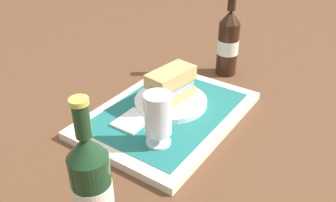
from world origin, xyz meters
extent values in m
plane|color=brown|center=(0.00, 0.00, 0.00)|extent=(3.00, 3.00, 0.00)
cube|color=beige|center=(0.00, 0.00, 0.01)|extent=(0.44, 0.32, 0.02)
cube|color=#1E6B66|center=(0.00, 0.00, 0.02)|extent=(0.38, 0.27, 0.00)
cylinder|color=white|center=(-0.03, -0.01, 0.03)|extent=(0.19, 0.19, 0.01)
cube|color=tan|center=(-0.03, -0.01, 0.05)|extent=(0.14, 0.08, 0.02)
cube|color=#9EA3A8|center=(-0.03, -0.01, 0.07)|extent=(0.13, 0.07, 0.02)
cube|color=silver|center=(-0.03, -0.01, 0.08)|extent=(0.12, 0.07, 0.01)
sphere|color=#47932D|center=(0.02, -0.02, 0.09)|extent=(0.04, 0.04, 0.04)
cube|color=tan|center=(-0.03, -0.01, 0.10)|extent=(0.14, 0.08, 0.04)
cylinder|color=silver|center=(0.12, 0.06, 0.02)|extent=(0.06, 0.06, 0.01)
cylinder|color=silver|center=(0.12, 0.06, 0.04)|extent=(0.01, 0.01, 0.02)
cylinder|color=silver|center=(0.12, 0.06, 0.10)|extent=(0.06, 0.06, 0.09)
cylinder|color=gold|center=(0.12, 0.06, 0.07)|extent=(0.06, 0.06, 0.03)
cylinder|color=white|center=(0.12, 0.06, 0.09)|extent=(0.05, 0.05, 0.01)
cube|color=white|center=(0.09, -0.04, 0.02)|extent=(0.09, 0.07, 0.01)
cylinder|color=#19381E|center=(0.36, 0.10, 0.08)|extent=(0.06, 0.06, 0.17)
cylinder|color=silver|center=(0.36, 0.10, 0.09)|extent=(0.07, 0.07, 0.05)
cone|color=#19381E|center=(0.36, 0.10, 0.18)|extent=(0.06, 0.06, 0.04)
cylinder|color=#19381E|center=(0.36, 0.10, 0.23)|extent=(0.02, 0.02, 0.05)
cylinder|color=#BFB74C|center=(0.36, 0.10, 0.26)|extent=(0.03, 0.03, 0.01)
cylinder|color=black|center=(-0.31, 0.01, 0.08)|extent=(0.06, 0.06, 0.17)
cylinder|color=silver|center=(-0.31, 0.01, 0.09)|extent=(0.07, 0.07, 0.05)
cone|color=black|center=(-0.31, 0.01, 0.18)|extent=(0.06, 0.06, 0.04)
cylinder|color=black|center=(-0.31, 0.01, 0.23)|extent=(0.02, 0.02, 0.05)
camera|label=1|loc=(0.62, 0.42, 0.51)|focal=37.55mm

